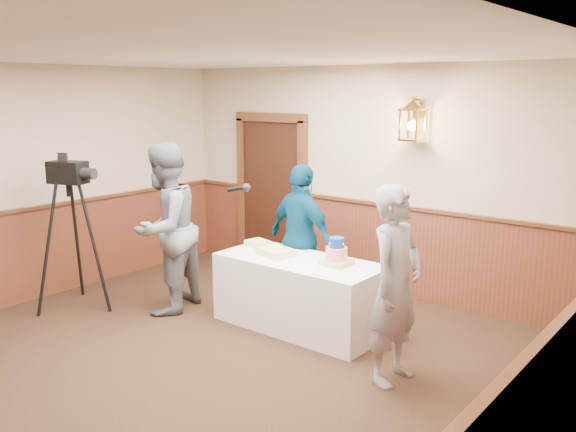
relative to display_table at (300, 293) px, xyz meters
name	(u,v)px	position (x,y,z in m)	size (l,w,h in m)	color
ground	(155,391)	(-0.09, -1.90, -0.38)	(7.00, 7.00, 0.00)	black
room_shell	(185,206)	(-0.14, -1.45, 1.15)	(6.02, 7.02, 2.81)	beige
display_table	(300,293)	(0.00, 0.00, 0.00)	(1.80, 0.80, 0.75)	white
tiered_cake	(336,254)	(0.41, 0.08, 0.49)	(0.28, 0.28, 0.28)	beige
sheet_cake_yellow	(276,252)	(-0.30, -0.03, 0.41)	(0.37, 0.28, 0.08)	#FFD898
sheet_cake_green	(258,243)	(-0.72, 0.15, 0.41)	(0.26, 0.21, 0.06)	#B6DA9A
interviewer	(165,229)	(-1.50, -0.54, 0.59)	(1.64, 1.09, 1.93)	slate
baker	(396,285)	(1.37, -0.45, 0.49)	(0.63, 0.41, 1.73)	gray
assistant_p	(302,238)	(-0.34, 0.47, 0.47)	(0.99, 0.41, 1.69)	navy
tv_camera_rig	(73,243)	(-2.41, -1.15, 0.40)	(0.67, 0.63, 1.72)	black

